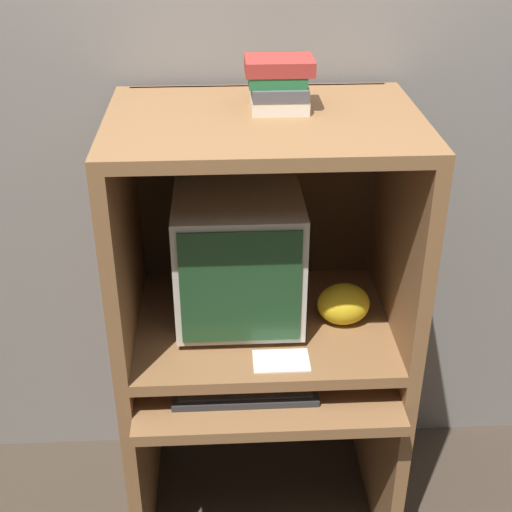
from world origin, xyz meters
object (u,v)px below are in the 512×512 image
object	(u,v)px
keyboard	(245,388)
snack_bag	(343,304)
mouse	(335,383)
crt_monitor	(238,251)
book_stack	(279,83)

from	to	relation	value
keyboard	snack_bag	bearing A→B (deg)	29.69
mouse	snack_bag	bearing A→B (deg)	75.56
crt_monitor	mouse	bearing A→B (deg)	-43.08
crt_monitor	book_stack	xyz separation A→B (m)	(0.11, -0.00, 0.51)
crt_monitor	book_stack	distance (m)	0.52
mouse	book_stack	xyz separation A→B (m)	(-0.16, 0.25, 0.81)
keyboard	mouse	distance (m)	0.26
keyboard	snack_bag	xyz separation A→B (m)	(0.30, 0.17, 0.16)
crt_monitor	mouse	xyz separation A→B (m)	(0.27, -0.25, -0.31)
keyboard	crt_monitor	bearing A→B (deg)	91.65
crt_monitor	keyboard	bearing A→B (deg)	-88.35
keyboard	snack_bag	size ratio (longest dim) A/B	2.63
crt_monitor	snack_bag	distance (m)	0.35
book_stack	snack_bag	bearing A→B (deg)	-21.92
keyboard	book_stack	size ratio (longest dim) A/B	2.30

